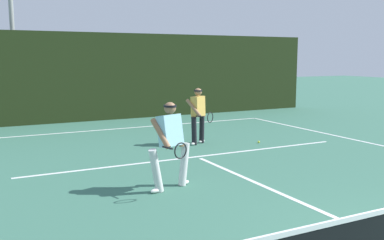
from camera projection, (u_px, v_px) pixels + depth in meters
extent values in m
cube|color=white|center=(131.00, 128.00, 15.30)|extent=(10.61, 0.10, 0.01)
cube|color=white|center=(197.00, 157.00, 10.85)|extent=(8.65, 0.10, 0.01)
cube|color=white|center=(283.00, 195.00, 7.86)|extent=(0.10, 6.40, 0.01)
cylinder|color=silver|center=(184.00, 164.00, 8.41)|extent=(0.29, 0.22, 0.85)
cylinder|color=silver|center=(156.00, 171.00, 7.92)|extent=(0.35, 0.24, 0.85)
ellipsoid|color=white|center=(184.00, 183.00, 8.47)|extent=(0.28, 0.18, 0.09)
ellipsoid|color=white|center=(156.00, 190.00, 7.98)|extent=(0.28, 0.18, 0.09)
cube|color=#9EDBEA|center=(170.00, 130.00, 8.07)|extent=(0.51, 0.44, 0.62)
cylinder|color=#9E704C|center=(180.00, 130.00, 8.24)|extent=(0.23, 0.16, 0.65)
cylinder|color=#9E704C|center=(160.00, 133.00, 7.90)|extent=(0.25, 0.51, 0.54)
sphere|color=#9E704C|center=(170.00, 108.00, 8.00)|extent=(0.22, 0.22, 0.22)
cylinder|color=black|center=(170.00, 106.00, 8.00)|extent=(0.30, 0.30, 0.04)
cylinder|color=black|center=(168.00, 148.00, 7.72)|extent=(0.11, 0.26, 0.03)
torus|color=black|center=(181.00, 151.00, 7.49)|extent=(0.29, 0.11, 0.29)
cylinder|color=black|center=(202.00, 129.00, 12.58)|extent=(0.22, 0.21, 0.81)
cylinder|color=black|center=(194.00, 131.00, 12.25)|extent=(0.22, 0.21, 0.81)
ellipsoid|color=white|center=(202.00, 141.00, 12.63)|extent=(0.28, 0.22, 0.09)
ellipsoid|color=white|center=(194.00, 143.00, 12.30)|extent=(0.28, 0.22, 0.09)
cube|color=#E5B24C|center=(198.00, 106.00, 12.31)|extent=(0.48, 0.41, 0.57)
cylinder|color=#9E704C|center=(203.00, 106.00, 12.51)|extent=(0.24, 0.19, 0.63)
cylinder|color=#9E704C|center=(193.00, 108.00, 12.13)|extent=(0.33, 0.50, 0.50)
sphere|color=#9E704C|center=(198.00, 92.00, 12.26)|extent=(0.22, 0.22, 0.22)
cylinder|color=black|center=(198.00, 91.00, 12.25)|extent=(0.32, 0.32, 0.04)
cylinder|color=black|center=(200.00, 116.00, 11.98)|extent=(0.15, 0.24, 0.03)
torus|color=black|center=(210.00, 117.00, 11.79)|extent=(0.27, 0.16, 0.29)
sphere|color=#D1E033|center=(259.00, 142.00, 12.58)|extent=(0.07, 0.07, 0.07)
cube|color=black|center=(111.00, 77.00, 17.07)|extent=(18.73, 0.12, 3.43)
cylinder|color=#9EA39E|center=(11.00, 14.00, 16.76)|extent=(0.18, 0.18, 8.28)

